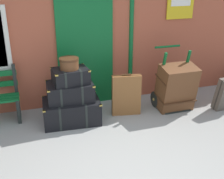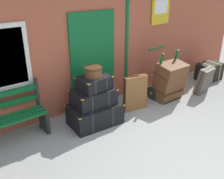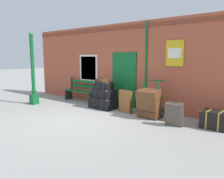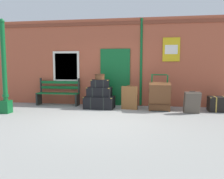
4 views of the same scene
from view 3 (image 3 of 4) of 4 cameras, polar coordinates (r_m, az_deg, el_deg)
ground_plane at (r=6.97m, az=-9.07°, el=-7.75°), size 60.00×60.00×0.00m
brick_facade at (r=8.67m, az=3.46°, el=6.19°), size 10.40×0.35×3.20m
lamp_post at (r=9.56m, az=-19.69°, el=2.85°), size 0.28×0.28×2.88m
platform_bench at (r=9.81m, az=-8.01°, el=-0.40°), size 1.60×0.43×1.01m
steamer_trunk_base at (r=8.39m, az=-2.29°, el=-3.43°), size 1.05×0.72×0.43m
steamer_trunk_middle at (r=8.34m, az=-2.19°, el=-0.91°), size 0.83×0.59×0.33m
steamer_trunk_top at (r=8.29m, az=-2.09°, el=1.05°), size 0.64×0.50×0.27m
round_hatbox at (r=8.27m, az=-2.14°, el=2.72°), size 0.34×0.34×0.19m
porters_trolley at (r=7.28m, az=10.15°, el=-4.89°), size 0.71×0.65×1.19m
large_brown_trunk at (r=7.09m, az=9.51°, el=-3.59°), size 0.70×0.58×0.94m
suitcase_caramel at (r=6.45m, az=15.74°, el=-6.16°), size 0.51×0.35×0.70m
suitcase_cream at (r=7.70m, az=3.47°, el=-3.12°), size 0.56×0.22×0.82m
corner_trunk at (r=6.64m, az=25.00°, el=-7.13°), size 0.71×0.52×0.49m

